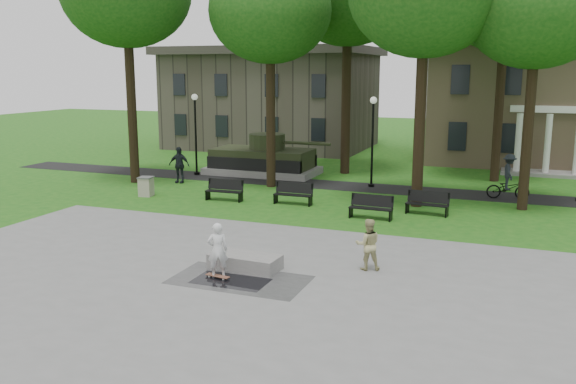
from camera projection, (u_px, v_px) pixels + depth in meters
name	position (u px, v px, depth m)	size (l,w,h in m)	color
ground	(275.00, 248.00, 21.18)	(120.00, 120.00, 0.00)	#185614
plaza	(205.00, 297.00, 16.61)	(22.00, 16.00, 0.02)	gray
footpath	(361.00, 187.00, 32.16)	(44.00, 2.60, 0.01)	black
building_right	(560.00, 96.00, 40.60)	(17.00, 12.00, 8.60)	#9E8460
building_left	(273.00, 102.00, 48.60)	(15.00, 10.00, 7.20)	#4C443D
tree_1	(270.00, 12.00, 30.61)	(6.20, 6.20, 11.63)	black
tree_3	(537.00, 8.00, 25.37)	(6.00, 6.00, 11.19)	black
tree_5	(506.00, 1.00, 32.09)	(6.40, 6.40, 12.44)	black
lamp_left	(195.00, 128.00, 35.41)	(0.36, 0.36, 4.73)	black
lamp_mid	(373.00, 134.00, 31.71)	(0.36, 0.36, 4.73)	black
tank_monument	(263.00, 160.00, 36.10)	(7.45, 3.40, 2.40)	gray
puddle	(231.00, 281.00, 17.81)	(2.20, 1.20, 0.00)	black
concrete_block	(245.00, 262.00, 18.90)	(2.20, 1.00, 0.45)	gray
skateboard	(218.00, 277.00, 18.08)	(0.78, 0.20, 0.07)	brown
skateboarder	(218.00, 250.00, 18.02)	(0.61, 0.40, 1.66)	silver
friend_watching	(368.00, 244.00, 18.70)	(0.78, 0.61, 1.61)	tan
pedestrian_walker	(179.00, 165.00, 33.25)	(1.16, 0.48, 1.98)	black
cyclist	(509.00, 181.00, 29.08)	(2.06, 1.20, 2.18)	black
park_bench_0	(225.00, 190.00, 28.81)	(1.82, 0.59, 1.00)	black
park_bench_1	(294.00, 193.00, 28.00)	(1.80, 0.54, 1.00)	black
park_bench_2	(371.00, 206.00, 25.28)	(1.81, 0.58, 1.00)	black
park_bench_3	(427.00, 202.00, 26.01)	(1.84, 0.70, 1.00)	black
trash_bin	(146.00, 186.00, 29.80)	(0.76, 0.76, 0.96)	#AA9E8C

